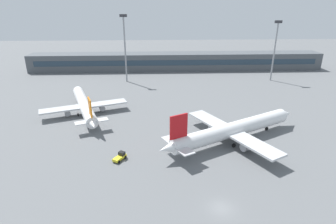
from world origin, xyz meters
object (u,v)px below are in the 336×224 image
at_px(airplane_mid, 84,104).
at_px(floodlight_tower_east, 125,45).
at_px(floodlight_tower_west, 275,47).
at_px(baggage_tug_yellow, 120,157).
at_px(airplane_near, 234,129).

height_order(airplane_mid, floodlight_tower_east, floodlight_tower_east).
distance_m(airplane_mid, floodlight_tower_west, 88.49).
xyz_separation_m(airplane_mid, floodlight_tower_west, (78.79, 38.24, 12.64)).
bearing_deg(floodlight_tower_east, baggage_tug_yellow, -86.00).
distance_m(airplane_near, airplane_mid, 49.90).
relative_size(airplane_near, floodlight_tower_east, 1.39).
distance_m(baggage_tug_yellow, floodlight_tower_west, 94.72).
height_order(floodlight_tower_west, floodlight_tower_east, floodlight_tower_east).
xyz_separation_m(airplane_near, floodlight_tower_east, (-34.16, 61.60, 13.62)).
bearing_deg(baggage_tug_yellow, floodlight_tower_east, 94.00).
bearing_deg(floodlight_tower_west, airplane_mid, -154.11).
bearing_deg(floodlight_tower_west, baggage_tug_yellow, -132.68).
bearing_deg(floodlight_tower_east, floodlight_tower_west, -0.90).
bearing_deg(floodlight_tower_west, airplane_near, -119.42).
xyz_separation_m(airplane_mid, baggage_tug_yellow, (15.37, -30.52, -2.23)).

